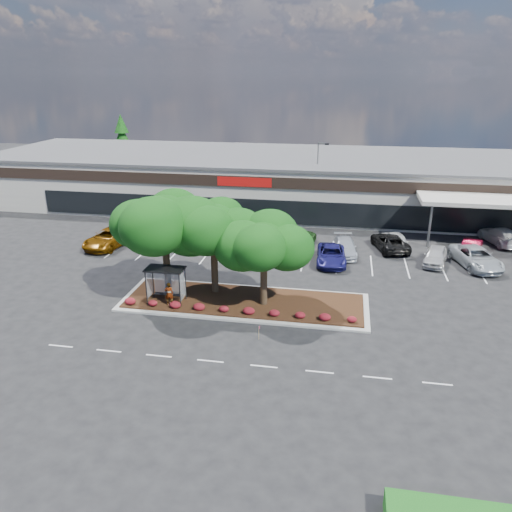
% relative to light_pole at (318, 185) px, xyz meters
% --- Properties ---
extents(ground, '(160.00, 160.00, 0.00)m').
position_rel_light_pole_xyz_m(ground, '(-1.69, -28.01, -3.83)').
color(ground, black).
rests_on(ground, ground).
extents(retail_store, '(80.40, 25.20, 6.25)m').
position_rel_light_pole_xyz_m(retail_store, '(-1.62, 5.90, -0.67)').
color(retail_store, beige).
rests_on(retail_store, ground).
extents(landscape_island, '(18.00, 6.00, 0.26)m').
position_rel_light_pole_xyz_m(landscape_island, '(-3.69, -24.01, -3.70)').
color(landscape_island, '#AAAAA5').
rests_on(landscape_island, ground).
extents(lane_markings, '(33.12, 20.06, 0.01)m').
position_rel_light_pole_xyz_m(lane_markings, '(-1.83, -17.58, -3.82)').
color(lane_markings, silver).
rests_on(lane_markings, ground).
extents(shrub_row, '(17.00, 0.80, 0.50)m').
position_rel_light_pole_xyz_m(shrub_row, '(-3.69, -26.11, -3.32)').
color(shrub_row, maroon).
rests_on(shrub_row, landscape_island).
extents(bus_shelter, '(2.75, 1.55, 2.59)m').
position_rel_light_pole_xyz_m(bus_shelter, '(-9.19, -25.06, -1.52)').
color(bus_shelter, black).
rests_on(bus_shelter, landscape_island).
extents(island_tree_west, '(7.20, 7.20, 7.89)m').
position_rel_light_pole_xyz_m(island_tree_west, '(-9.69, -23.51, 0.38)').
color(island_tree_west, '#0C3A0C').
rests_on(island_tree_west, landscape_island).
extents(island_tree_mid, '(6.60, 6.60, 7.32)m').
position_rel_light_pole_xyz_m(island_tree_mid, '(-6.19, -22.81, 0.09)').
color(island_tree_mid, '#0C3A0C').
rests_on(island_tree_mid, landscape_island).
extents(island_tree_east, '(5.80, 5.80, 6.50)m').
position_rel_light_pole_xyz_m(island_tree_east, '(-2.19, -24.31, -0.32)').
color(island_tree_east, '#0C3A0C').
rests_on(island_tree_east, landscape_island).
extents(conifer_north_west, '(4.40, 4.40, 10.00)m').
position_rel_light_pole_xyz_m(conifer_north_west, '(-31.69, 17.99, 1.17)').
color(conifer_north_west, '#0C3A0C').
rests_on(conifer_north_west, ground).
extents(person_waiting, '(0.68, 0.51, 1.70)m').
position_rel_light_pole_xyz_m(person_waiting, '(-8.82, -25.65, -2.72)').
color(person_waiting, '#594C47').
rests_on(person_waiting, landscape_island).
extents(light_pole, '(1.43, 0.50, 8.71)m').
position_rel_light_pole_xyz_m(light_pole, '(0.00, 0.00, 0.00)').
color(light_pole, '#AAAAA5').
rests_on(light_pole, ground).
extents(survey_stake, '(0.08, 0.14, 0.95)m').
position_rel_light_pole_xyz_m(survey_stake, '(-1.70, -29.01, -3.21)').
color(survey_stake, '#A28554').
rests_on(survey_stake, ground).
extents(car_0, '(3.82, 6.57, 1.72)m').
position_rel_light_pole_xyz_m(car_0, '(-19.11, -13.81, -2.97)').
color(car_0, '#613604').
rests_on(car_0, ground).
extents(car_1, '(2.49, 5.76, 1.65)m').
position_rel_light_pole_xyz_m(car_1, '(-14.25, -12.70, -3.00)').
color(car_1, slate).
rests_on(car_1, ground).
extents(car_2, '(3.55, 5.40, 1.38)m').
position_rel_light_pole_xyz_m(car_2, '(-4.83, -15.22, -3.14)').
color(car_2, silver).
rests_on(car_2, ground).
extents(car_3, '(3.36, 6.25, 1.67)m').
position_rel_light_pole_xyz_m(car_3, '(-5.74, -13.08, -2.99)').
color(car_3, '#5D5D64').
rests_on(car_3, ground).
extents(car_4, '(2.76, 5.59, 1.53)m').
position_rel_light_pole_xyz_m(car_4, '(2.28, -14.55, -3.07)').
color(car_4, navy).
rests_on(car_4, ground).
extents(car_5, '(2.49, 5.20, 1.46)m').
position_rel_light_pole_xyz_m(car_5, '(3.39, -12.10, -3.10)').
color(car_5, '#ADB2BA').
rests_on(car_5, ground).
extents(car_7, '(2.85, 4.74, 1.51)m').
position_rel_light_pole_xyz_m(car_7, '(11.30, -13.16, -3.07)').
color(car_7, silver).
rests_on(car_7, ground).
extents(car_8, '(4.23, 6.53, 1.67)m').
position_rel_light_pole_xyz_m(car_8, '(14.70, -13.15, -2.99)').
color(car_8, '#AEB4B9').
rests_on(car_8, ground).
extents(car_9, '(2.75, 5.28, 1.71)m').
position_rel_light_pole_xyz_m(car_9, '(-17.08, -7.59, -2.97)').
color(car_9, '#1A571D').
rests_on(car_9, ground).
extents(car_10, '(4.13, 5.89, 1.49)m').
position_rel_light_pole_xyz_m(car_10, '(-7.24, -6.03, -3.08)').
color(car_10, '#1A4515').
rests_on(car_10, ground).
extents(car_11, '(3.40, 5.25, 1.34)m').
position_rel_light_pole_xyz_m(car_11, '(-8.15, -8.29, -3.16)').
color(car_11, black).
rests_on(car_11, ground).
extents(car_12, '(3.38, 5.09, 1.37)m').
position_rel_light_pole_xyz_m(car_12, '(-4.68, -7.83, -3.14)').
color(car_12, '#154121').
rests_on(car_12, ground).
extents(car_13, '(3.56, 5.84, 1.58)m').
position_rel_light_pole_xyz_m(car_13, '(-1.04, -10.32, -3.04)').
color(car_13, '#275321').
rests_on(car_13, ground).
extents(car_14, '(2.71, 4.33, 1.37)m').
position_rel_light_pole_xyz_m(car_14, '(8.19, -8.44, -3.14)').
color(car_14, silver).
rests_on(car_14, ground).
extents(car_15, '(3.87, 5.97, 1.53)m').
position_rel_light_pole_xyz_m(car_15, '(7.61, -9.90, -3.06)').
color(car_15, black).
rests_on(car_15, ground).
extents(car_16, '(2.88, 4.68, 1.46)m').
position_rel_light_pole_xyz_m(car_16, '(15.06, -9.73, -3.10)').
color(car_16, maroon).
rests_on(car_16, ground).
extents(car_17, '(3.80, 6.01, 1.62)m').
position_rel_light_pole_xyz_m(car_17, '(18.49, -6.14, -3.02)').
color(car_17, silver).
rests_on(car_17, ground).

